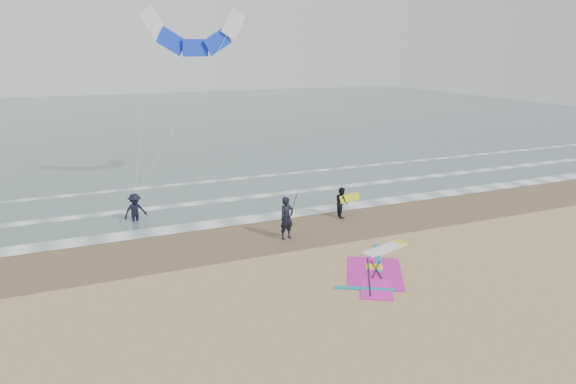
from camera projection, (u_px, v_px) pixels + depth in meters
name	position (u px, v px, depth m)	size (l,w,h in m)	color
ground	(372.00, 277.00, 19.35)	(120.00, 120.00, 0.00)	tan
sea_water	(158.00, 120.00, 61.87)	(120.00, 80.00, 0.02)	#47605E
wet_sand_band	(305.00, 228.00, 24.67)	(120.00, 5.00, 0.01)	brown
foam_waterline	(272.00, 203.00, 28.59)	(120.00, 9.15, 0.02)	white
windsurf_rig	(379.00, 266.00, 20.26)	(5.02, 4.75, 0.12)	white
person_standing	(287.00, 218.00, 23.02)	(0.72, 0.47, 1.96)	black
person_walking	(342.00, 202.00, 26.10)	(0.76, 0.59, 1.56)	black
person_wading	(135.00, 204.00, 25.30)	(1.17, 0.67, 1.81)	black
held_pole	(293.00, 208.00, 23.01)	(0.17, 0.86, 1.82)	black
carried_kiteboard	(350.00, 198.00, 26.11)	(1.30, 0.51, 0.39)	yellow
surf_kite	(194.00, 36.00, 28.51)	(7.44, 4.45, 9.35)	white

